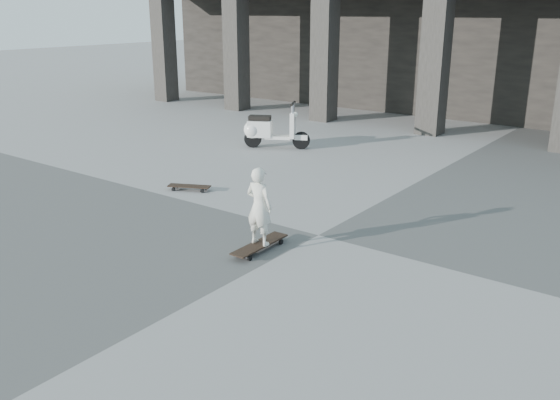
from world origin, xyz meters
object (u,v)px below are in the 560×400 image
Objects in this scene: skateboard_spare at (189,187)px; scooter at (265,130)px; longboard at (260,245)px; child at (259,206)px.

skateboard_spare is 4.00m from scooter.
longboard is 0.70× the size of scooter.
longboard is 1.28× the size of skateboard_spare.
skateboard_spare is at bearing -29.51° from child.
child reaches higher than scooter.
child is at bearing 152.66° from longboard.
child reaches higher than skateboard_spare.
skateboard_spare is (-2.98, 1.54, -0.01)m from longboard.
longboard is 6.75m from scooter.
skateboard_spare is 0.54× the size of scooter.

